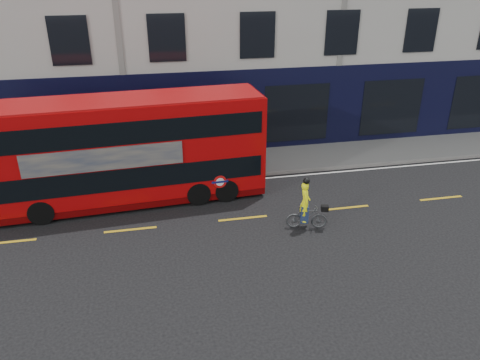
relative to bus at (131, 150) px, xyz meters
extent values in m
plane|color=black|center=(-0.19, -3.80, -2.08)|extent=(120.00, 120.00, 0.00)
cube|color=slate|center=(-0.19, 2.70, -2.02)|extent=(60.00, 3.00, 0.12)
cube|color=gray|center=(-0.19, 1.20, -2.01)|extent=(60.00, 0.12, 0.13)
cube|color=black|center=(-0.19, 4.18, -0.08)|extent=(50.00, 0.08, 4.00)
cube|color=silver|center=(-0.19, 0.90, -2.07)|extent=(58.00, 0.10, 0.01)
cube|color=#B20708|center=(-0.04, 0.00, 0.13)|extent=(10.12, 2.90, 3.59)
cube|color=#590304|center=(-0.04, 0.00, -1.81)|extent=(10.12, 2.86, 0.27)
cube|color=black|center=(-0.04, 0.00, -0.67)|extent=(9.72, 2.92, 0.82)
cube|color=black|center=(-0.04, 0.00, 1.06)|extent=(9.72, 2.92, 0.82)
cube|color=#940A0C|center=(-0.04, 0.00, 1.94)|extent=(9.92, 2.80, 0.07)
cube|color=black|center=(4.97, 0.32, -0.67)|extent=(0.17, 2.04, 0.82)
cube|color=black|center=(4.97, 0.32, 1.06)|extent=(0.17, 2.04, 0.82)
cube|color=gray|center=(-0.87, -1.22, 0.19)|extent=(5.44, 0.39, 0.82)
cylinder|color=red|center=(3.21, -0.96, -1.17)|extent=(0.51, 0.05, 0.51)
cylinder|color=white|center=(3.21, -0.97, -1.17)|extent=(0.33, 0.04, 0.33)
cube|color=#0C1459|center=(3.21, -0.97, -1.17)|extent=(0.64, 0.06, 0.08)
cylinder|color=black|center=(3.41, 0.22, -1.62)|extent=(1.05, 2.37, 0.91)
cylinder|color=black|center=(2.32, 0.15, -1.62)|extent=(1.05, 2.37, 0.91)
cylinder|color=black|center=(-3.30, -0.21, -1.62)|extent=(1.05, 2.37, 0.91)
imported|color=#46494B|center=(5.85, -3.39, -1.65)|extent=(1.48, 0.72, 0.86)
imported|color=#F4F60E|center=(5.76, -3.37, -1.05)|extent=(0.45, 0.59, 1.43)
cube|color=black|center=(6.43, -3.53, -1.29)|extent=(0.29, 0.25, 0.20)
cube|color=navy|center=(5.76, -3.37, -1.50)|extent=(0.34, 0.39, 0.62)
sphere|color=black|center=(5.76, -3.37, -0.26)|extent=(0.23, 0.23, 0.23)
camera|label=1|loc=(0.77, -16.78, 6.40)|focal=35.00mm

